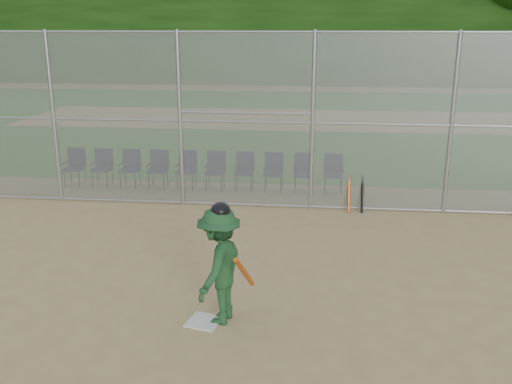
# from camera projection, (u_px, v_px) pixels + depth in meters

# --- Properties ---
(ground) EXTENTS (100.00, 100.00, 0.00)m
(ground) POSITION_uv_depth(u_px,v_px,m) (239.00, 309.00, 8.54)
(ground) COLOR tan
(ground) RESTS_ON ground
(grass_strip) EXTENTS (100.00, 100.00, 0.00)m
(grass_strip) POSITION_uv_depth(u_px,v_px,m) (292.00, 119.00, 25.71)
(grass_strip) COLOR #286C20
(grass_strip) RESTS_ON ground
(dirt_patch_far) EXTENTS (24.00, 24.00, 0.00)m
(dirt_patch_far) POSITION_uv_depth(u_px,v_px,m) (292.00, 119.00, 25.71)
(dirt_patch_far) COLOR tan
(dirt_patch_far) RESTS_ON ground
(backstop_fence) EXTENTS (16.09, 0.09, 4.00)m
(backstop_fence) POSITION_uv_depth(u_px,v_px,m) (268.00, 119.00, 12.73)
(backstop_fence) COLOR gray
(backstop_fence) RESTS_ON ground
(home_plate) EXTENTS (0.54, 0.54, 0.02)m
(home_plate) POSITION_uv_depth(u_px,v_px,m) (204.00, 321.00, 8.17)
(home_plate) COLOR silver
(home_plate) RESTS_ON ground
(batter_at_plate) EXTENTS (0.95, 1.33, 1.78)m
(batter_at_plate) POSITION_uv_depth(u_px,v_px,m) (220.00, 265.00, 7.98)
(batter_at_plate) COLOR #1D4926
(batter_at_plate) RESTS_ON ground
(spare_bats) EXTENTS (0.36, 0.36, 0.82)m
(spare_bats) POSITION_uv_depth(u_px,v_px,m) (355.00, 194.00, 12.92)
(spare_bats) COLOR #D84C14
(spare_bats) RESTS_ON ground
(chair_0) EXTENTS (0.54, 0.52, 0.96)m
(chair_0) POSITION_uv_depth(u_px,v_px,m) (74.00, 167.00, 15.03)
(chair_0) COLOR #101B3A
(chair_0) RESTS_ON ground
(chair_1) EXTENTS (0.54, 0.52, 0.96)m
(chair_1) POSITION_uv_depth(u_px,v_px,m) (102.00, 168.00, 14.95)
(chair_1) COLOR #101B3A
(chair_1) RESTS_ON ground
(chair_2) EXTENTS (0.54, 0.52, 0.96)m
(chair_2) POSITION_uv_depth(u_px,v_px,m) (130.00, 169.00, 14.88)
(chair_2) COLOR #101B3A
(chair_2) RESTS_ON ground
(chair_3) EXTENTS (0.54, 0.52, 0.96)m
(chair_3) POSITION_uv_depth(u_px,v_px,m) (158.00, 170.00, 14.80)
(chair_3) COLOR #101B3A
(chair_3) RESTS_ON ground
(chair_4) EXTENTS (0.54, 0.52, 0.96)m
(chair_4) POSITION_uv_depth(u_px,v_px,m) (186.00, 170.00, 14.73)
(chair_4) COLOR #101B3A
(chair_4) RESTS_ON ground
(chair_5) EXTENTS (0.54, 0.52, 0.96)m
(chair_5) POSITION_uv_depth(u_px,v_px,m) (215.00, 171.00, 14.65)
(chair_5) COLOR #101B3A
(chair_5) RESTS_ON ground
(chair_6) EXTENTS (0.54, 0.52, 0.96)m
(chair_6) POSITION_uv_depth(u_px,v_px,m) (244.00, 172.00, 14.57)
(chair_6) COLOR #101B3A
(chair_6) RESTS_ON ground
(chair_7) EXTENTS (0.54, 0.52, 0.96)m
(chair_7) POSITION_uv_depth(u_px,v_px,m) (274.00, 173.00, 14.50)
(chair_7) COLOR #101B3A
(chair_7) RESTS_ON ground
(chair_8) EXTENTS (0.54, 0.52, 0.96)m
(chair_8) POSITION_uv_depth(u_px,v_px,m) (303.00, 173.00, 14.42)
(chair_8) COLOR #101B3A
(chair_8) RESTS_ON ground
(chair_9) EXTENTS (0.54, 0.52, 0.96)m
(chair_9) POSITION_uv_depth(u_px,v_px,m) (333.00, 174.00, 14.35)
(chair_9) COLOR #101B3A
(chair_9) RESTS_ON ground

